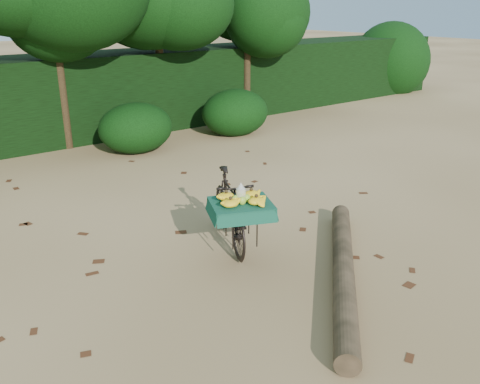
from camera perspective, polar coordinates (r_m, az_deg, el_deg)
ground at (r=6.38m, az=-6.10°, el=-6.25°), size 80.00×80.00×0.00m
vendor_bicycle at (r=6.26m, az=-1.18°, el=-1.87°), size 1.16×1.74×0.94m
fallen_log at (r=5.75m, az=11.53°, el=-8.47°), size 2.52×2.37×0.23m
hedge_backdrop at (r=11.75m, az=-22.86°, el=9.30°), size 26.00×1.80×1.80m
bush_clumps at (r=10.11m, az=-16.70°, el=5.83°), size 8.80×1.70×0.90m
leaf_litter at (r=6.89m, az=-8.95°, el=-4.24°), size 7.00×7.30×0.01m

